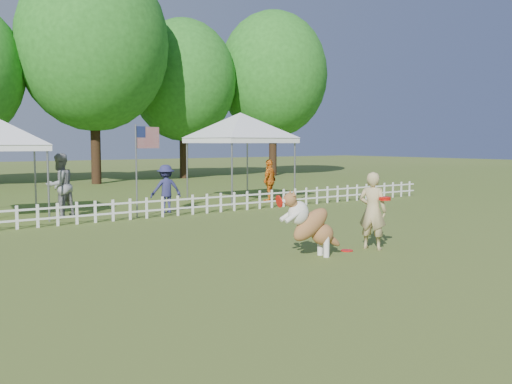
{
  "coord_description": "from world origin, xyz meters",
  "views": [
    {
      "loc": [
        -7.7,
        -7.84,
        2.16
      ],
      "look_at": [
        -0.54,
        2.0,
        1.1
      ],
      "focal_mm": 40.0,
      "sensor_mm": 36.0,
      "label": 1
    }
  ],
  "objects_px": {
    "flag_pole": "(136,171)",
    "spectator_b": "(166,189)",
    "canopy_tent_right": "(240,158)",
    "frisbee_on_turf": "(347,251)",
    "spectator_c": "(270,181)",
    "spectator_a": "(60,186)",
    "handler": "(372,211)",
    "dog": "(312,224)"
  },
  "relations": [
    {
      "from": "flag_pole",
      "to": "spectator_b",
      "type": "xyz_separation_m",
      "value": [
        1.23,
        0.61,
        -0.6
      ]
    },
    {
      "from": "spectator_b",
      "to": "flag_pole",
      "type": "bearing_deg",
      "value": 36.95
    },
    {
      "from": "canopy_tent_right",
      "to": "flag_pole",
      "type": "xyz_separation_m",
      "value": [
        -5.05,
        -2.12,
        -0.25
      ]
    },
    {
      "from": "frisbee_on_turf",
      "to": "spectator_c",
      "type": "xyz_separation_m",
      "value": [
        4.44,
        8.35,
        0.76
      ]
    },
    {
      "from": "spectator_a",
      "to": "spectator_b",
      "type": "xyz_separation_m",
      "value": [
        2.97,
        -0.79,
        -0.19
      ]
    },
    {
      "from": "spectator_c",
      "to": "spectator_a",
      "type": "bearing_deg",
      "value": -30.51
    },
    {
      "from": "flag_pole",
      "to": "frisbee_on_turf",
      "type": "bearing_deg",
      "value": -101.04
    },
    {
      "from": "frisbee_on_turf",
      "to": "canopy_tent_right",
      "type": "xyz_separation_m",
      "value": [
        3.76,
        9.23,
        1.57
      ]
    },
    {
      "from": "spectator_a",
      "to": "spectator_b",
      "type": "distance_m",
      "value": 3.08
    },
    {
      "from": "handler",
      "to": "spectator_a",
      "type": "distance_m",
      "value": 9.37
    },
    {
      "from": "spectator_b",
      "to": "spectator_c",
      "type": "relative_size",
      "value": 0.95
    },
    {
      "from": "canopy_tent_right",
      "to": "flag_pole",
      "type": "distance_m",
      "value": 5.48
    },
    {
      "from": "dog",
      "to": "frisbee_on_turf",
      "type": "distance_m",
      "value": 1.16
    },
    {
      "from": "flag_pole",
      "to": "spectator_c",
      "type": "height_order",
      "value": "flag_pole"
    },
    {
      "from": "handler",
      "to": "spectator_c",
      "type": "height_order",
      "value": "handler"
    },
    {
      "from": "frisbee_on_turf",
      "to": "spectator_c",
      "type": "relative_size",
      "value": 0.15
    },
    {
      "from": "dog",
      "to": "canopy_tent_right",
      "type": "height_order",
      "value": "canopy_tent_right"
    },
    {
      "from": "spectator_b",
      "to": "spectator_a",
      "type": "bearing_deg",
      "value": -4.09
    },
    {
      "from": "spectator_b",
      "to": "spectator_c",
      "type": "bearing_deg",
      "value": -161.25
    },
    {
      "from": "handler",
      "to": "dog",
      "type": "bearing_deg",
      "value": 62.21
    },
    {
      "from": "flag_pole",
      "to": "spectator_c",
      "type": "bearing_deg",
      "value": -9.11
    },
    {
      "from": "canopy_tent_right",
      "to": "spectator_b",
      "type": "xyz_separation_m",
      "value": [
        -3.81,
        -1.51,
        -0.85
      ]
    },
    {
      "from": "spectator_b",
      "to": "dog",
      "type": "bearing_deg",
      "value": 93.94
    },
    {
      "from": "handler",
      "to": "dog",
      "type": "height_order",
      "value": "handler"
    },
    {
      "from": "spectator_a",
      "to": "dog",
      "type": "bearing_deg",
      "value": 79.98
    },
    {
      "from": "dog",
      "to": "spectator_c",
      "type": "bearing_deg",
      "value": 68.36
    },
    {
      "from": "handler",
      "to": "dog",
      "type": "distance_m",
      "value": 1.56
    },
    {
      "from": "handler",
      "to": "spectator_a",
      "type": "bearing_deg",
      "value": -1.46
    },
    {
      "from": "dog",
      "to": "spectator_c",
      "type": "relative_size",
      "value": 0.81
    },
    {
      "from": "spectator_c",
      "to": "canopy_tent_right",
      "type": "bearing_deg",
      "value": -82.03
    },
    {
      "from": "dog",
      "to": "canopy_tent_right",
      "type": "relative_size",
      "value": 0.4
    },
    {
      "from": "dog",
      "to": "frisbee_on_turf",
      "type": "xyz_separation_m",
      "value": [
        0.98,
        0.04,
        -0.62
      ]
    },
    {
      "from": "dog",
      "to": "flag_pole",
      "type": "distance_m",
      "value": 7.2
    },
    {
      "from": "handler",
      "to": "flag_pole",
      "type": "height_order",
      "value": "flag_pole"
    },
    {
      "from": "handler",
      "to": "spectator_a",
      "type": "relative_size",
      "value": 0.85
    },
    {
      "from": "dog",
      "to": "spectator_b",
      "type": "xyz_separation_m",
      "value": [
        0.93,
        7.76,
        0.11
      ]
    },
    {
      "from": "dog",
      "to": "spectator_c",
      "type": "height_order",
      "value": "spectator_c"
    },
    {
      "from": "handler",
      "to": "frisbee_on_turf",
      "type": "distance_m",
      "value": 0.97
    },
    {
      "from": "dog",
      "to": "spectator_a",
      "type": "relative_size",
      "value": 0.68
    },
    {
      "from": "flag_pole",
      "to": "spectator_b",
      "type": "relative_size",
      "value": 1.81
    },
    {
      "from": "spectator_a",
      "to": "spectator_b",
      "type": "bearing_deg",
      "value": 141.67
    },
    {
      "from": "dog",
      "to": "canopy_tent_right",
      "type": "distance_m",
      "value": 10.46
    }
  ]
}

